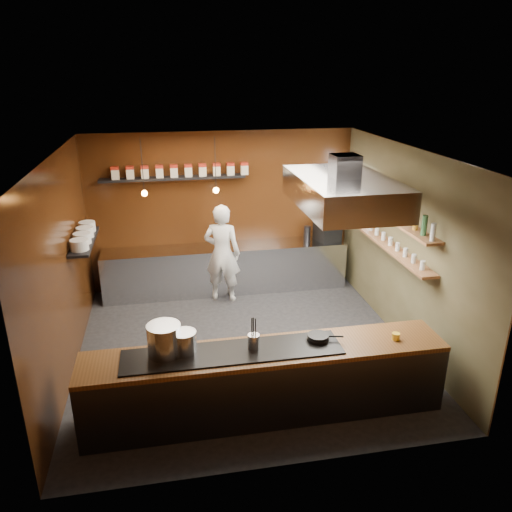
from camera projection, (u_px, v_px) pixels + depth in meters
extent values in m
plane|color=black|center=(245.00, 347.00, 7.74)|extent=(5.00, 5.00, 0.00)
plane|color=black|center=(223.00, 211.00, 9.51)|extent=(5.00, 0.00, 5.00)
plane|color=black|center=(63.00, 269.00, 6.78)|extent=(0.00, 5.00, 5.00)
plane|color=#4A462A|center=(405.00, 246.00, 7.64)|extent=(0.00, 5.00, 5.00)
plane|color=silver|center=(243.00, 153.00, 6.68)|extent=(5.00, 5.00, 0.00)
plane|color=white|center=(362.00, 195.00, 9.05)|extent=(0.00, 1.00, 1.00)
cube|color=silver|center=(226.00, 268.00, 9.58)|extent=(4.60, 0.65, 0.90)
cube|color=#38383D|center=(266.00, 384.00, 6.12)|extent=(4.40, 0.70, 0.86)
cube|color=brown|center=(266.00, 352.00, 5.96)|extent=(4.40, 0.72, 0.06)
cube|color=black|center=(233.00, 352.00, 5.87)|extent=(2.60, 0.55, 0.02)
cube|color=black|center=(173.00, 178.00, 8.97)|extent=(2.60, 0.26, 0.04)
cube|color=black|center=(84.00, 241.00, 7.71)|extent=(0.30, 1.40, 0.04)
cube|color=#925F3A|center=(389.00, 215.00, 7.74)|extent=(0.26, 2.80, 0.04)
cube|color=#925F3A|center=(386.00, 244.00, 7.91)|extent=(0.26, 2.80, 0.04)
cube|color=#38383D|center=(345.00, 166.00, 6.59)|extent=(0.35, 0.35, 0.30)
cube|color=silver|center=(343.00, 192.00, 6.71)|extent=(1.20, 2.00, 0.40)
cube|color=white|center=(342.00, 207.00, 6.78)|extent=(1.00, 1.80, 0.02)
cylinder|color=black|center=(142.00, 166.00, 8.16)|extent=(0.01, 0.01, 0.90)
sphere|color=orange|center=(144.00, 193.00, 8.32)|extent=(0.10, 0.10, 0.10)
cylinder|color=black|center=(215.00, 164.00, 8.36)|extent=(0.01, 0.01, 0.90)
sphere|color=orange|center=(216.00, 190.00, 8.52)|extent=(0.10, 0.10, 0.10)
cube|color=beige|center=(115.00, 174.00, 8.76)|extent=(0.13, 0.13, 0.17)
cube|color=#A02213|center=(115.00, 168.00, 8.72)|extent=(0.13, 0.13, 0.05)
cube|color=beige|center=(130.00, 174.00, 8.81)|extent=(0.13, 0.13, 0.17)
cube|color=#A02213|center=(130.00, 168.00, 8.77)|extent=(0.13, 0.13, 0.05)
cube|color=beige|center=(145.00, 173.00, 8.85)|extent=(0.13, 0.13, 0.17)
cube|color=#A02213|center=(144.00, 167.00, 8.81)|extent=(0.13, 0.13, 0.05)
cube|color=beige|center=(160.00, 173.00, 8.90)|extent=(0.13, 0.13, 0.17)
cube|color=#A02213|center=(159.00, 167.00, 8.86)|extent=(0.13, 0.13, 0.05)
cube|color=beige|center=(174.00, 172.00, 8.94)|extent=(0.13, 0.13, 0.17)
cube|color=#A02213|center=(174.00, 166.00, 8.90)|extent=(0.14, 0.13, 0.05)
cube|color=beige|center=(188.00, 172.00, 8.98)|extent=(0.13, 0.13, 0.17)
cube|color=#A02213|center=(188.00, 166.00, 8.94)|extent=(0.14, 0.13, 0.05)
cube|color=beige|center=(203.00, 171.00, 9.03)|extent=(0.13, 0.13, 0.17)
cube|color=#A02213|center=(202.00, 165.00, 8.99)|extent=(0.14, 0.13, 0.05)
cube|color=beige|center=(217.00, 171.00, 9.07)|extent=(0.13, 0.13, 0.17)
cube|color=#A02213|center=(216.00, 165.00, 9.03)|extent=(0.14, 0.13, 0.05)
cube|color=beige|center=(230.00, 170.00, 9.12)|extent=(0.13, 0.13, 0.17)
cube|color=#A02213|center=(230.00, 164.00, 9.08)|extent=(0.14, 0.13, 0.05)
cube|color=beige|center=(244.00, 170.00, 9.16)|extent=(0.13, 0.13, 0.17)
cube|color=#A02213|center=(244.00, 164.00, 9.12)|extent=(0.14, 0.13, 0.05)
cylinder|color=silver|center=(79.00, 245.00, 7.26)|extent=(0.26, 0.26, 0.16)
cylinder|color=silver|center=(82.00, 238.00, 7.53)|extent=(0.26, 0.26, 0.16)
cylinder|color=silver|center=(85.00, 232.00, 7.81)|extent=(0.26, 0.26, 0.16)
cylinder|color=silver|center=(87.00, 227.00, 8.08)|extent=(0.26, 0.26, 0.16)
cylinder|color=silver|center=(433.00, 232.00, 6.49)|extent=(0.06, 0.06, 0.24)
cylinder|color=#2D5933|center=(424.00, 227.00, 6.71)|extent=(0.06, 0.06, 0.24)
cylinder|color=#8C601E|center=(416.00, 222.00, 6.93)|extent=(0.06, 0.06, 0.24)
cylinder|color=silver|center=(408.00, 217.00, 7.15)|extent=(0.06, 0.06, 0.24)
cylinder|color=#2D5933|center=(400.00, 213.00, 7.36)|extent=(0.06, 0.06, 0.24)
cylinder|color=#8C601E|center=(393.00, 208.00, 7.58)|extent=(0.06, 0.06, 0.24)
cylinder|color=silver|center=(387.00, 204.00, 7.80)|extent=(0.06, 0.06, 0.24)
cylinder|color=#2D5933|center=(381.00, 201.00, 8.01)|extent=(0.06, 0.06, 0.24)
cylinder|color=#8C601E|center=(375.00, 197.00, 8.23)|extent=(0.06, 0.06, 0.24)
cylinder|color=silver|center=(369.00, 194.00, 8.45)|extent=(0.06, 0.06, 0.24)
cylinder|color=#2D5933|center=(364.00, 191.00, 8.67)|extent=(0.06, 0.06, 0.24)
cylinder|color=#8C601E|center=(359.00, 188.00, 8.88)|extent=(0.06, 0.06, 0.24)
cylinder|color=silver|center=(423.00, 265.00, 6.82)|extent=(0.07, 0.07, 0.13)
cylinder|color=silver|center=(414.00, 259.00, 7.05)|extent=(0.07, 0.07, 0.13)
cylinder|color=silver|center=(405.00, 252.00, 7.29)|extent=(0.07, 0.07, 0.13)
cylinder|color=silver|center=(398.00, 247.00, 7.52)|extent=(0.07, 0.07, 0.13)
cylinder|color=silver|center=(390.00, 241.00, 7.76)|extent=(0.07, 0.07, 0.13)
cylinder|color=silver|center=(383.00, 236.00, 7.99)|extent=(0.07, 0.07, 0.13)
cylinder|color=silver|center=(377.00, 231.00, 8.23)|extent=(0.07, 0.07, 0.13)
cylinder|color=silver|center=(371.00, 227.00, 8.46)|extent=(0.07, 0.07, 0.13)
cylinder|color=silver|center=(365.00, 222.00, 8.70)|extent=(0.07, 0.07, 0.13)
cylinder|color=silver|center=(360.00, 218.00, 8.93)|extent=(0.07, 0.07, 0.13)
cylinder|color=#B8BBBF|center=(164.00, 340.00, 5.75)|extent=(0.50, 0.50, 0.38)
cylinder|color=#B3B6BA|center=(184.00, 342.00, 5.80)|extent=(0.37, 0.37, 0.27)
cylinder|color=silver|center=(254.00, 342.00, 5.90)|extent=(0.19, 0.19, 0.18)
cylinder|color=black|center=(318.00, 338.00, 6.11)|extent=(0.28, 0.28, 0.03)
cylinder|color=black|center=(318.00, 336.00, 6.10)|extent=(0.26, 0.26, 0.03)
cylinder|color=black|center=(336.00, 336.00, 6.09)|extent=(0.18, 0.06, 0.02)
cylinder|color=yellow|center=(396.00, 336.00, 6.15)|extent=(0.13, 0.13, 0.09)
cube|color=black|center=(328.00, 230.00, 9.69)|extent=(0.52, 0.50, 0.42)
imported|color=silver|center=(222.00, 253.00, 9.03)|extent=(0.78, 0.64, 1.83)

